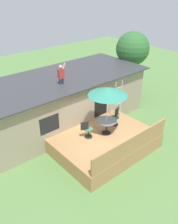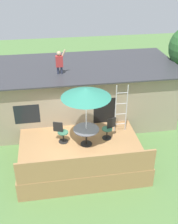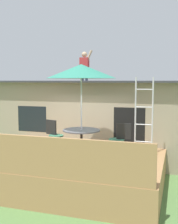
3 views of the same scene
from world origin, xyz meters
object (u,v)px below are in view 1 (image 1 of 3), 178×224
object	(u,v)px
patio_table	(107,123)
patio_umbrella	(108,91)
backyard_tree	(133,49)
person_figure	(61,73)
step_ladder	(118,100)
patio_chair_right	(116,117)
patio_chair_left	(87,129)

from	to	relation	value
patio_table	patio_umbrella	distance (m)	1.76
patio_table	backyard_tree	size ratio (longest dim) A/B	0.22
person_figure	step_ladder	bearing A→B (deg)	-38.45
patio_chair_right	backyard_tree	size ratio (longest dim) A/B	0.20
patio_chair_left	backyard_tree	size ratio (longest dim) A/B	0.20
patio_umbrella	step_ladder	distance (m)	2.18
patio_table	patio_umbrella	bearing A→B (deg)	0.00
patio_table	step_ladder	size ratio (longest dim) A/B	0.47
patio_chair_left	backyard_tree	bearing A→B (deg)	45.15
patio_umbrella	patio_chair_right	bearing A→B (deg)	17.74
person_figure	patio_chair_left	world-z (taller)	person_figure
person_figure	backyard_tree	bearing A→B (deg)	8.06
patio_chair_left	patio_chair_right	world-z (taller)	same
patio_table	patio_umbrella	size ratio (longest dim) A/B	0.41
person_figure	patio_chair_left	bearing A→B (deg)	-94.97
patio_chair_left	backyard_tree	xyz separation A→B (m)	(6.97, 3.27, 2.17)
patio_umbrella	step_ladder	xyz separation A→B (m)	(1.62, 0.77, -1.25)
patio_umbrella	patio_chair_left	size ratio (longest dim) A/B	2.76
backyard_tree	patio_chair_right	bearing A→B (deg)	-146.44
step_ladder	patio_chair_left	world-z (taller)	step_ladder
patio_umbrella	backyard_tree	distance (m)	7.01
patio_chair_left	patio_table	bearing A→B (deg)	0.00
step_ladder	person_figure	bearing A→B (deg)	141.55
patio_chair_right	patio_umbrella	bearing A→B (deg)	0.00
step_ladder	patio_chair_left	bearing A→B (deg)	-170.98
patio_chair_left	person_figure	bearing A→B (deg)	105.02
person_figure	backyard_tree	distance (m)	6.84
step_ladder	patio_chair_right	xyz separation A→B (m)	(-0.62, -0.45, -0.64)
patio_chair_left	backyard_tree	world-z (taller)	backyard_tree
person_figure	backyard_tree	xyz separation A→B (m)	(6.77, 0.96, -0.08)
patio_umbrella	person_figure	world-z (taller)	person_figure
patio_table	step_ladder	bearing A→B (deg)	25.50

